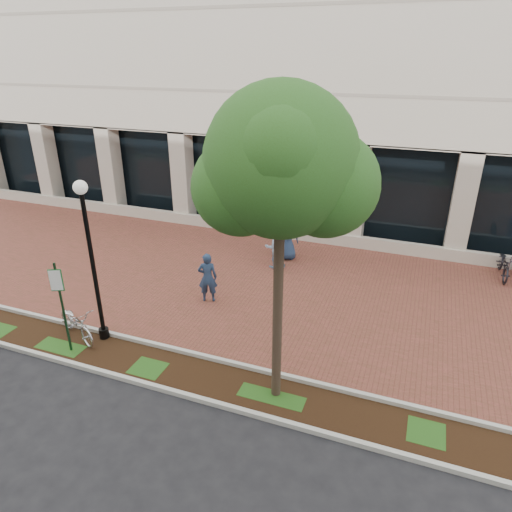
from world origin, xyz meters
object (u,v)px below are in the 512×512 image
(pedestrian_mid, at_px, (275,247))
(pedestrian_left, at_px, (208,278))
(lamppost, at_px, (91,255))
(parking_sign, at_px, (60,297))
(locked_bicycle, at_px, (76,323))
(street_tree, at_px, (284,171))
(pedestrian_right, at_px, (287,236))

(pedestrian_mid, bearing_deg, pedestrian_left, 37.65)
(lamppost, bearing_deg, parking_sign, -118.54)
(locked_bicycle, distance_m, pedestrian_left, 4.12)
(street_tree, xyz_separation_m, pedestrian_right, (-2.12, 7.48, -4.44))
(locked_bicycle, height_order, pedestrian_right, pedestrian_right)
(parking_sign, xyz_separation_m, street_tree, (5.83, 0.39, 3.72))
(lamppost, relative_size, pedestrian_right, 2.42)
(parking_sign, relative_size, pedestrian_left, 1.57)
(pedestrian_mid, relative_size, pedestrian_right, 0.86)
(parking_sign, bearing_deg, street_tree, -20.13)
(lamppost, relative_size, pedestrian_mid, 2.82)
(lamppost, xyz_separation_m, street_tree, (5.37, -0.45, 2.80))
(pedestrian_left, relative_size, pedestrian_right, 0.89)
(parking_sign, height_order, lamppost, lamppost)
(lamppost, bearing_deg, locked_bicycle, -159.39)
(pedestrian_right, bearing_deg, pedestrian_left, 47.34)
(pedestrian_left, bearing_deg, street_tree, 115.01)
(parking_sign, relative_size, locked_bicycle, 1.39)
(street_tree, relative_size, pedestrian_right, 3.72)
(locked_bicycle, height_order, pedestrian_left, pedestrian_left)
(parking_sign, xyz_separation_m, pedestrian_right, (3.71, 7.87, -0.72))
(lamppost, bearing_deg, pedestrian_mid, 63.50)
(pedestrian_mid, bearing_deg, locked_bicycle, 28.24)
(locked_bicycle, relative_size, pedestrian_left, 1.13)
(street_tree, height_order, pedestrian_left, street_tree)
(pedestrian_right, bearing_deg, pedestrian_mid, 54.54)
(parking_sign, height_order, pedestrian_mid, parking_sign)
(pedestrian_left, height_order, pedestrian_right, pedestrian_right)
(lamppost, xyz_separation_m, pedestrian_left, (1.85, 2.96, -1.75))
(lamppost, height_order, pedestrian_mid, lamppost)
(street_tree, bearing_deg, pedestrian_right, 105.82)
(locked_bicycle, xyz_separation_m, pedestrian_left, (2.54, 3.22, 0.34))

